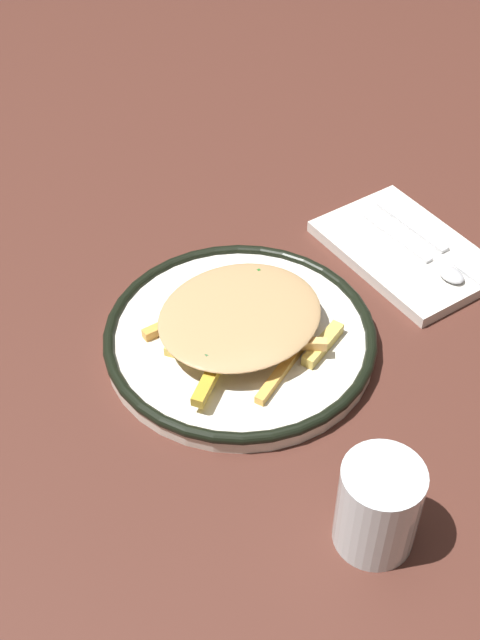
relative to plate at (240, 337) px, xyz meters
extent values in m
plane|color=#4A261D|center=(0.00, 0.00, -0.01)|extent=(2.60, 2.60, 0.00)
cylinder|color=silver|center=(0.00, 0.00, 0.00)|extent=(0.27, 0.27, 0.02)
torus|color=black|center=(0.00, 0.00, 0.01)|extent=(0.28, 0.28, 0.01)
cube|color=#DCA854|center=(0.00, 0.01, 0.01)|extent=(0.06, 0.02, 0.01)
cube|color=gold|center=(0.00, 0.07, 0.01)|extent=(0.08, 0.05, 0.01)
cube|color=#E7C554|center=(0.06, 0.01, 0.01)|extent=(0.05, 0.06, 0.01)
cube|color=#EDB160|center=(-0.02, 0.05, 0.02)|extent=(0.06, 0.05, 0.01)
cube|color=gold|center=(0.01, -0.02, 0.01)|extent=(0.06, 0.07, 0.01)
cube|color=gold|center=(0.01, 0.01, 0.01)|extent=(0.07, 0.02, 0.01)
cube|color=gold|center=(0.04, -0.03, 0.02)|extent=(0.04, 0.06, 0.01)
cube|color=gold|center=(0.01, 0.01, 0.02)|extent=(0.02, 0.07, 0.01)
cube|color=gold|center=(0.05, -0.05, 0.01)|extent=(0.08, 0.01, 0.01)
cube|color=#CE8240|center=(-0.04, 0.02, 0.02)|extent=(0.03, 0.08, 0.01)
cube|color=#D9B852|center=(-0.06, 0.06, 0.01)|extent=(0.06, 0.03, 0.01)
cube|color=gold|center=(0.01, 0.00, 0.02)|extent=(0.04, 0.08, 0.01)
cube|color=gold|center=(0.05, 0.04, 0.02)|extent=(0.08, 0.06, 0.01)
cube|color=gold|center=(0.00, -0.02, 0.01)|extent=(0.03, 0.07, 0.01)
cube|color=#F3BA56|center=(0.01, -0.03, 0.01)|extent=(0.09, 0.05, 0.01)
ellipsoid|color=tan|center=(0.00, 0.00, 0.03)|extent=(0.18, 0.16, 0.01)
cube|color=#386637|center=(0.06, 0.03, 0.03)|extent=(0.00, 0.00, 0.00)
cube|color=#29592C|center=(0.05, -0.03, 0.03)|extent=(0.00, 0.00, 0.00)
cube|color=#3B6B1A|center=(0.00, 0.02, 0.03)|extent=(0.00, 0.00, 0.00)
cube|color=#336C2D|center=(-0.01, 0.02, 0.03)|extent=(0.00, 0.00, 0.00)
cube|color=#266820|center=(-0.05, -0.04, 0.03)|extent=(0.00, 0.00, 0.00)
cube|color=silver|center=(-0.24, -0.01, -0.01)|extent=(0.14, 0.20, 0.01)
cube|color=silver|center=(-0.27, -0.03, 0.00)|extent=(0.01, 0.11, 0.00)
cube|color=silver|center=(-0.27, 0.07, 0.00)|extent=(0.02, 0.04, 0.00)
cube|color=silver|center=(-0.24, -0.03, 0.00)|extent=(0.01, 0.10, 0.00)
ellipsoid|color=silver|center=(-0.24, 0.06, 0.01)|extent=(0.02, 0.03, 0.01)
cylinder|color=silver|center=(0.04, 0.25, 0.03)|extent=(0.07, 0.07, 0.09)
camera|label=1|loc=(0.34, 0.50, 0.62)|focal=47.48mm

